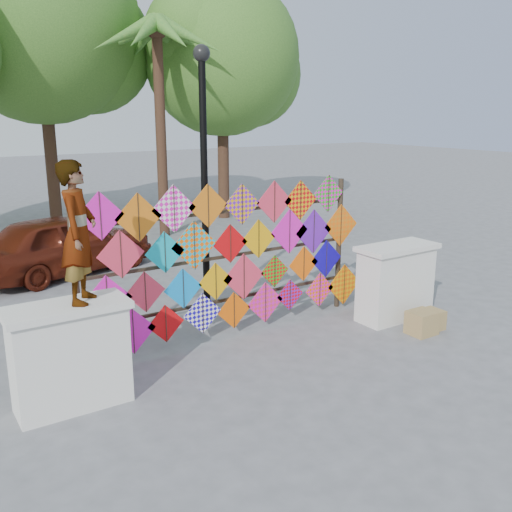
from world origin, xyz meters
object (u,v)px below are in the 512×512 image
Objects in this scene: kite_rack at (234,257)px; lamppost at (204,156)px; vendor_woman at (78,233)px; sedan at (64,244)px.

lamppost is (0.20, 1.27, 1.45)m from kite_rack.
vendor_woman is at bearing -160.32° from kite_rack.
lamppost is at bearing -19.28° from vendor_woman.
kite_rack is 1.12× the size of lamppost.
lamppost is at bearing -173.95° from sedan.
sedan is 0.87× the size of lamppost.
kite_rack is 5.10m from sedan.
kite_rack is at bearing -98.86° from lamppost.
kite_rack is at bearing -37.85° from vendor_woman.
kite_rack is 1.94m from lamppost.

